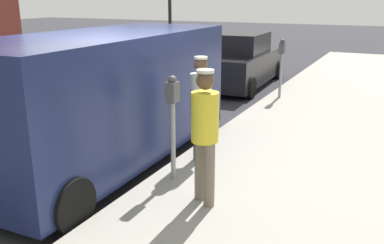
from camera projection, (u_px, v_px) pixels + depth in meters
name	position (u px, v px, depth m)	size (l,w,h in m)	color
ground_plane	(116.00, 162.00, 7.18)	(80.00, 80.00, 0.00)	#2D2D33
sidewalk_slab	(330.00, 200.00, 5.68)	(5.00, 32.00, 0.15)	#9E998E
parking_meter_near	(173.00, 110.00, 5.89)	(0.14, 0.18, 1.52)	gray
parking_meter_far	(282.00, 58.00, 10.92)	(0.14, 0.18, 1.52)	gray
pedestrian_in_yellow	(205.00, 129.00, 5.20)	(0.34, 0.34, 1.72)	#726656
pedestrian_in_gray	(201.00, 101.00, 6.74)	(0.34, 0.36, 1.66)	#383D47
parked_van	(106.00, 95.00, 6.94)	(2.20, 5.23, 2.15)	navy
parked_sedan_ahead	(238.00, 62.00, 13.23)	(2.09, 4.47, 1.65)	black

